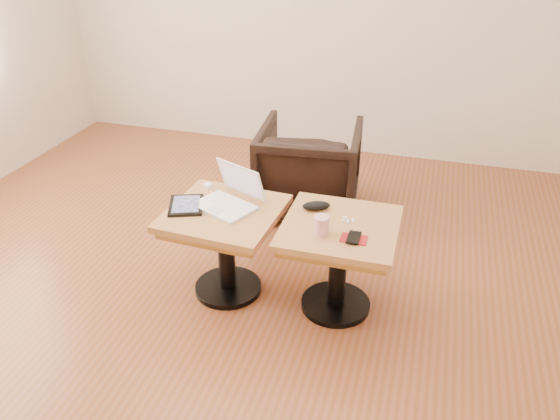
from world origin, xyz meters
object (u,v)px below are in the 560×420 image
(striped_cup, at_px, (321,225))
(armchair, at_px, (309,168))
(side_table_left, at_px, (225,231))
(laptop, at_px, (230,198))
(side_table_right, at_px, (339,246))

(striped_cup, bearing_deg, armchair, 106.21)
(side_table_left, distance_m, laptop, 0.18)
(laptop, height_order, striped_cup, laptop)
(side_table_right, distance_m, armchair, 1.11)
(side_table_right, bearing_deg, side_table_left, -177.49)
(side_table_left, bearing_deg, laptop, 82.66)
(laptop, distance_m, striped_cup, 0.55)
(side_table_right, xyz_separation_m, striped_cup, (-0.07, -0.11, 0.18))
(side_table_left, xyz_separation_m, side_table_right, (0.61, 0.03, 0.00))
(striped_cup, bearing_deg, laptop, 164.36)
(side_table_left, xyz_separation_m, laptop, (0.01, 0.06, 0.17))
(laptop, relative_size, striped_cup, 4.05)
(side_table_right, height_order, laptop, laptop)
(striped_cup, xyz_separation_m, armchair, (-0.33, 1.14, -0.25))
(laptop, relative_size, armchair, 0.56)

